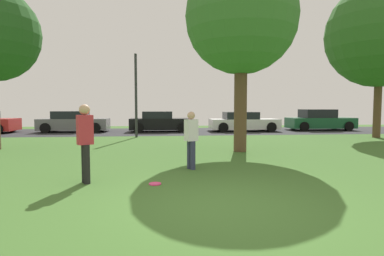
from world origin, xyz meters
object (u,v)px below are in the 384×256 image
(maple_tree_far, at_px, (380,34))
(frisbee_disc, at_px, (155,184))
(oak_tree_left, at_px, (241,19))
(person_thrower, at_px, (85,140))
(parked_car_grey, at_px, (74,122))
(person_catcher, at_px, (191,138))
(parked_car_green, at_px, (319,121))
(parked_car_white, at_px, (243,122))
(street_lamp_post, at_px, (136,96))
(parked_car_black, at_px, (160,122))

(maple_tree_far, bearing_deg, frisbee_disc, -142.06)
(oak_tree_left, bearing_deg, person_thrower, -135.76)
(parked_car_grey, bearing_deg, person_catcher, -63.46)
(parked_car_grey, distance_m, parked_car_green, 16.91)
(parked_car_white, distance_m, parked_car_green, 5.65)
(oak_tree_left, distance_m, frisbee_disc, 7.50)
(person_thrower, relative_size, street_lamp_post, 0.39)
(person_thrower, relative_size, person_catcher, 1.12)
(maple_tree_far, bearing_deg, person_catcher, -145.00)
(person_thrower, bearing_deg, person_catcher, 0.00)
(parked_car_green, bearing_deg, street_lamp_post, -162.24)
(parked_car_green, bearing_deg, parked_car_white, -176.07)
(person_catcher, height_order, parked_car_white, person_catcher)
(oak_tree_left, distance_m, person_catcher, 5.58)
(person_thrower, bearing_deg, frisbee_disc, -38.35)
(parked_car_black, bearing_deg, parked_car_white, -1.43)
(parked_car_grey, height_order, parked_car_black, parked_car_grey)
(oak_tree_left, xyz_separation_m, street_lamp_post, (-4.28, 5.79, -2.65))
(person_thrower, distance_m, person_catcher, 2.80)
(parked_car_white, bearing_deg, parked_car_black, 178.57)
(person_thrower, xyz_separation_m, parked_car_white, (7.23, 13.92, -0.36))
(maple_tree_far, height_order, street_lamp_post, maple_tree_far)
(parked_car_green, bearing_deg, parked_car_black, -178.74)
(oak_tree_left, relative_size, frisbee_disc, 25.91)
(maple_tree_far, bearing_deg, oak_tree_left, -153.10)
(maple_tree_far, bearing_deg, parked_car_white, 140.19)
(parked_car_white, bearing_deg, parked_car_grey, 177.77)
(frisbee_disc, bearing_deg, parked_car_white, 68.07)
(maple_tree_far, xyz_separation_m, person_thrower, (-13.27, -8.89, -4.52))
(person_thrower, bearing_deg, oak_tree_left, 16.02)
(maple_tree_far, relative_size, parked_car_black, 2.07)
(parked_car_grey, relative_size, street_lamp_post, 0.97)
(person_catcher, bearing_deg, frisbee_disc, 31.10)
(person_thrower, bearing_deg, parked_car_white, 34.32)
(oak_tree_left, bearing_deg, parked_car_black, 107.54)
(person_catcher, height_order, street_lamp_post, street_lamp_post)
(parked_car_white, bearing_deg, oak_tree_left, -105.49)
(person_catcher, xyz_separation_m, parked_car_black, (-0.86, 12.73, -0.22))
(maple_tree_far, relative_size, frisbee_disc, 30.70)
(parked_car_grey, height_order, parked_car_white, parked_car_grey)
(frisbee_disc, distance_m, parked_car_grey, 15.66)
(person_thrower, distance_m, parked_car_white, 15.69)
(oak_tree_left, relative_size, street_lamp_post, 1.55)
(parked_car_grey, xyz_separation_m, parked_car_green, (16.91, -0.05, 0.03))
(parked_car_green, bearing_deg, oak_tree_left, -130.06)
(maple_tree_far, xyz_separation_m, parked_car_grey, (-17.31, 5.47, -4.86))
(parked_car_white, relative_size, parked_car_green, 1.00)
(maple_tree_far, distance_m, parked_car_grey, 18.79)
(oak_tree_left, distance_m, parked_car_white, 10.67)
(oak_tree_left, relative_size, maple_tree_far, 0.84)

